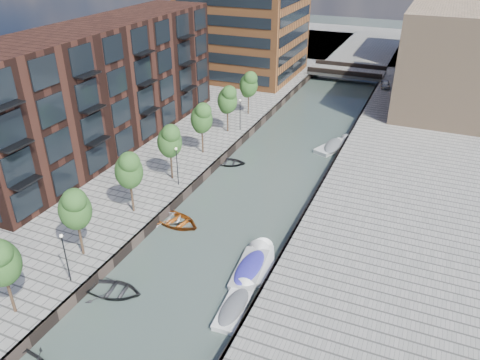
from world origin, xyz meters
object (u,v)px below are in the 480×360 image
Objects in this scene: sloop_1 at (114,293)px; sloop_2 at (175,223)px; sloop_3 at (172,220)px; motorboat_1 at (236,305)px; sloop_4 at (228,164)px; tree_1 at (75,208)px; motorboat_2 at (263,261)px; tree_0 at (0,261)px; motorboat_4 at (335,146)px; tree_6 at (249,84)px; motorboat_3 at (251,266)px; tree_2 at (129,169)px; tree_4 at (202,117)px; car at (385,84)px; tree_3 at (170,140)px; tree_5 at (227,99)px; bridge at (347,72)px.

sloop_2 reaches higher than sloop_1.
sloop_3 is 0.82× the size of motorboat_1.
sloop_2 is at bearing 169.16° from sloop_4.
tree_1 is 1.07× the size of motorboat_2.
motorboat_4 is at bearing 70.18° from tree_0.
motorboat_3 is (12.62, -30.27, -5.08)m from tree_6.
sloop_3 is at bearing 21.21° from tree_2.
tree_1 is 1.00× the size of tree_4.
car is at bearing 86.17° from motorboat_3.
tree_4 is 0.98× the size of motorboat_4.
tree_1 reaches higher than car.
tree_4 is at bearing 90.00° from tree_3.
motorboat_3 is at bearing 97.67° from motorboat_1.
tree_1 and tree_5 have the same top height.
tree_6 is 1.76× the size of car.
tree_2 is at bearing -90.00° from tree_5.
tree_4 is 1.43× the size of sloop_3.
tree_5 is 31.18m from motorboat_1.
tree_1 reaches higher than sloop_1.
tree_6 is (0.00, 7.00, 0.00)m from tree_5.
tree_1 is 1.00× the size of tree_2.
bridge reaches higher than car.
tree_5 is 1.76× the size of car.
car is (2.50, 24.79, 1.34)m from motorboat_4.
tree_4 is 1.00× the size of tree_6.
tree_6 reaches higher than motorboat_2.
tree_2 is 15.42m from sloop_4.
sloop_2 is at bearing 14.33° from tree_2.
sloop_2 is 48.86m from car.
tree_3 is at bearing -90.00° from tree_6.
sloop_3 is at bearing -75.95° from tree_4.
tree_3 is 17.39m from sloop_1.
tree_5 is at bearing 90.00° from tree_1.
sloop_1 is 0.73× the size of motorboat_4.
car reaches higher than sloop_1.
tree_5 is at bearing 90.00° from tree_2.
tree_2 is 21.00m from tree_5.
tree_0 is at bearing 176.09° from sloop_2.
tree_3 is 1.00× the size of tree_5.
sloop_4 is at bearing -6.41° from sloop_1.
sloop_3 is at bearing -95.74° from bridge.
tree_3 is 1.76× the size of car.
bridge is 53.04m from sloop_3.
tree_6 is (0.00, 35.00, 0.00)m from tree_1.
sloop_1 is (4.26, -9.00, -5.31)m from tree_2.
tree_0 is 1.00× the size of tree_6.
tree_0 is 19.09m from motorboat_2.
sloop_4 reaches higher than sloop_3.
tree_3 is at bearing 5.65° from sloop_1.
car is (16.00, 20.25, -3.73)m from tree_6.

